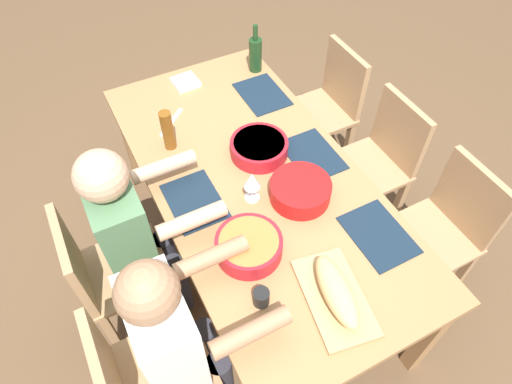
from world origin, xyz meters
The scene contains 24 objects.
ground_plane centered at (0.00, 0.00, 0.00)m, with size 8.00×8.00×0.00m, color brown.
dining_table centered at (0.00, 0.00, 0.66)m, with size 1.96×0.96×0.74m.
chair_far_center centered at (0.00, 0.80, 0.48)m, with size 0.40×0.40×0.85m.
chair_far_right centered at (0.54, 0.80, 0.48)m, with size 0.40×0.40×0.85m.
chair_near_right centered at (0.54, -0.80, 0.48)m, with size 0.40×0.40×0.85m.
diner_near_right centered at (0.54, -0.62, 0.70)m, with size 0.41×0.53×1.20m.
chair_far_left centered at (-0.54, 0.80, 0.48)m, with size 0.40×0.40×0.85m.
chair_near_center centered at (0.00, -0.80, 0.48)m, with size 0.40×0.40×0.85m.
diner_near_center centered at (0.00, -0.62, 0.70)m, with size 0.41×0.53×1.20m.
serving_bowl_fruit centered at (0.36, -0.22, 0.79)m, with size 0.28×0.28×0.09m.
serving_bowl_greens centered at (-0.14, 0.09, 0.79)m, with size 0.29×0.29×0.08m.
serving_bowl_pasta centered at (0.20, 0.12, 0.79)m, with size 0.28×0.28×0.09m.
cutting_board centered at (0.70, -0.02, 0.75)m, with size 0.40×0.22×0.02m, color tan.
bread_loaf centered at (0.70, -0.02, 0.81)m, with size 0.32×0.11×0.09m, color tan.
wine_bottle centered at (-0.77, 0.39, 0.85)m, with size 0.08×0.08×0.29m.
beer_bottle centered at (-0.39, -0.29, 0.85)m, with size 0.06×0.06×0.22m, color brown.
wine_glass centered at (0.10, -0.07, 0.86)m, with size 0.08×0.08×0.17m.
placemat_far_center centered at (0.00, 0.32, 0.74)m, with size 0.32×0.23×0.01m, color #142333.
placemat_far_right centered at (0.54, 0.32, 0.74)m, with size 0.32×0.23×0.01m, color #142333.
cup_near_right centered at (0.58, -0.28, 0.78)m, with size 0.07×0.07×0.08m, color black.
placemat_far_left centered at (-0.54, 0.32, 0.74)m, with size 0.32×0.23×0.01m, color #142333.
placemat_near_center centered at (0.00, -0.32, 0.74)m, with size 0.32×0.23×0.01m, color #142333.
carving_knife centered at (-0.55, -0.22, 0.74)m, with size 0.23×0.02×0.01m, color silver.
napkin_stack centered at (-0.83, -0.03, 0.75)m, with size 0.14×0.14×0.02m, color white.
Camera 1 is at (1.26, -0.65, 2.37)m, focal length 31.58 mm.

